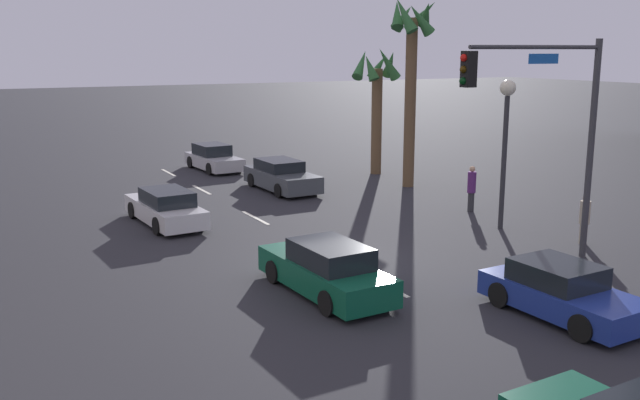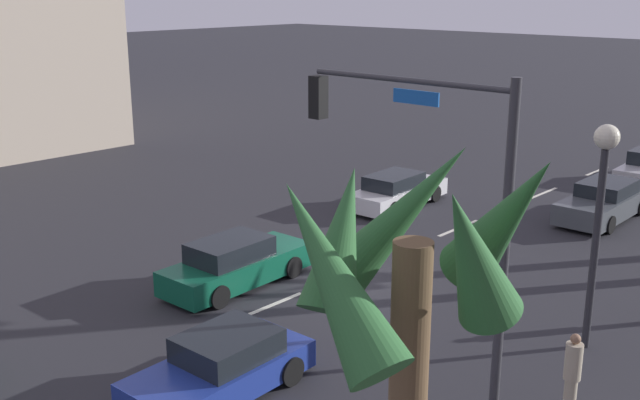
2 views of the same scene
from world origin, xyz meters
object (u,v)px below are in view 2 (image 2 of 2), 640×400
at_px(traffic_signal, 433,179).
at_px(palm_tree_1, 408,314).
at_px(car_3, 604,202).
at_px(streetlamp, 601,192).
at_px(car_1, 222,367).
at_px(car_2, 236,264).
at_px(pedestrian_2, 572,371).
at_px(car_5, 397,191).

height_order(traffic_signal, palm_tree_1, palm_tree_1).
distance_m(car_3, streetlamp, 11.38).
bearing_deg(car_1, car_2, -133.87).
xyz_separation_m(traffic_signal, palm_tree_1, (7.06, 4.55, 0.82)).
height_order(car_2, pedestrian_2, pedestrian_2).
distance_m(car_2, palm_tree_1, 14.75).
distance_m(car_5, streetlamp, 12.65).
bearing_deg(car_2, traffic_signal, 83.82).
height_order(car_1, streetlamp, streetlamp).
relative_size(car_1, car_2, 0.87).
bearing_deg(traffic_signal, streetlamp, 154.41).
bearing_deg(car_5, traffic_signal, 39.91).
bearing_deg(car_1, traffic_signal, 139.91).
height_order(car_2, palm_tree_1, palm_tree_1).
xyz_separation_m(car_2, car_5, (-9.50, -1.54, -0.04)).
distance_m(car_3, car_5, 7.55).
bearing_deg(car_3, car_1, -2.39).
relative_size(pedestrian_2, palm_tree_1, 0.24).
xyz_separation_m(pedestrian_2, palm_tree_1, (8.04, 1.74, 4.44)).
xyz_separation_m(car_1, traffic_signal, (-3.32, 2.80, 3.90)).
relative_size(car_1, pedestrian_2, 2.46).
height_order(car_1, palm_tree_1, palm_tree_1).
height_order(car_3, palm_tree_1, palm_tree_1).
distance_m(car_2, traffic_signal, 8.06).
bearing_deg(palm_tree_1, car_1, -116.96).
height_order(car_1, pedestrian_2, pedestrian_2).
xyz_separation_m(car_3, car_5, (3.81, -6.52, -0.04)).
bearing_deg(traffic_signal, pedestrian_2, 109.24).
height_order(car_5, palm_tree_1, palm_tree_1).
height_order(traffic_signal, streetlamp, traffic_signal).
height_order(car_3, pedestrian_2, pedestrian_2).
relative_size(traffic_signal, palm_tree_1, 0.95).
bearing_deg(pedestrian_2, palm_tree_1, 12.21).
bearing_deg(car_1, pedestrian_2, 127.50).
relative_size(traffic_signal, pedestrian_2, 3.98).
bearing_deg(pedestrian_2, car_2, -88.73).
distance_m(car_1, streetlamp, 9.15).
relative_size(car_1, car_3, 0.87).
bearing_deg(car_3, streetlamp, 21.04).
xyz_separation_m(car_1, palm_tree_1, (3.74, 7.35, 4.72)).
relative_size(car_3, palm_tree_1, 0.67).
bearing_deg(car_5, pedestrian_2, 50.84).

